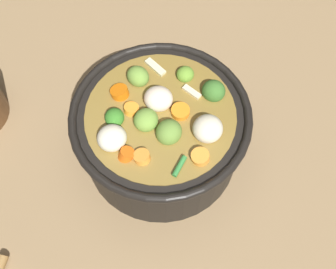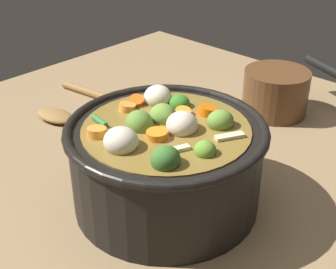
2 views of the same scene
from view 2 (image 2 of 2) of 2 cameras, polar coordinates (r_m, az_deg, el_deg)
The scene contains 4 objects.
ground_plane at distance 0.67m, azimuth -0.20°, elevation -7.96°, with size 1.10×1.10×0.00m, color #8C704C.
cooking_pot at distance 0.64m, azimuth -0.23°, elevation -3.30°, with size 0.26×0.26×0.14m.
wooden_spoon at distance 0.93m, azimuth -11.26°, elevation 3.27°, with size 0.16×0.18×0.02m.
small_saucepan at distance 0.91m, azimuth 12.88°, elevation 5.04°, with size 0.19×0.16×0.08m.
Camera 2 is at (-0.39, -0.37, 0.41)m, focal length 51.09 mm.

